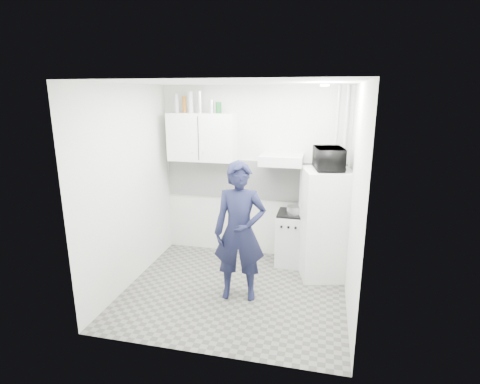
# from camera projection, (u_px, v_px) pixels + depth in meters

# --- Properties ---
(floor) EXTENTS (2.80, 2.80, 0.00)m
(floor) POSITION_uv_depth(u_px,v_px,m) (234.00, 291.00, 4.85)
(floor) COLOR #64635C
(floor) RESTS_ON ground
(ceiling) EXTENTS (2.80, 2.80, 0.00)m
(ceiling) POSITION_uv_depth(u_px,v_px,m) (233.00, 82.00, 4.19)
(ceiling) COLOR white
(ceiling) RESTS_ON wall_back
(wall_back) EXTENTS (2.80, 0.00, 2.80)m
(wall_back) POSITION_uv_depth(u_px,v_px,m) (254.00, 173.00, 5.70)
(wall_back) COLOR silver
(wall_back) RESTS_ON floor
(wall_left) EXTENTS (0.00, 2.60, 2.60)m
(wall_left) POSITION_uv_depth(u_px,v_px,m) (129.00, 188.00, 4.82)
(wall_left) COLOR silver
(wall_left) RESTS_ON floor
(wall_right) EXTENTS (0.00, 2.60, 2.60)m
(wall_right) POSITION_uv_depth(u_px,v_px,m) (354.00, 201.00, 4.22)
(wall_right) COLOR silver
(wall_right) RESTS_ON floor
(person) EXTENTS (0.68, 0.49, 1.72)m
(person) POSITION_uv_depth(u_px,v_px,m) (240.00, 232.00, 4.51)
(person) COLOR black
(person) RESTS_ON floor
(stove) EXTENTS (0.48, 0.48, 0.77)m
(stove) POSITION_uv_depth(u_px,v_px,m) (293.00, 239.00, 5.56)
(stove) COLOR silver
(stove) RESTS_ON floor
(fridge) EXTENTS (0.76, 0.76, 1.51)m
(fridge) POSITION_uv_depth(u_px,v_px,m) (325.00, 224.00, 5.11)
(fridge) COLOR white
(fridge) RESTS_ON floor
(stove_top) EXTENTS (0.46, 0.46, 0.03)m
(stove_top) POSITION_uv_depth(u_px,v_px,m) (294.00, 213.00, 5.45)
(stove_top) COLOR black
(stove_top) RESTS_ON stove
(saucepan) EXTENTS (0.20, 0.20, 0.11)m
(saucepan) POSITION_uv_depth(u_px,v_px,m) (294.00, 210.00, 5.38)
(saucepan) COLOR silver
(saucepan) RESTS_ON stove_top
(microwave) EXTENTS (0.58, 0.45, 0.29)m
(microwave) POSITION_uv_depth(u_px,v_px,m) (329.00, 159.00, 4.88)
(microwave) COLOR black
(microwave) RESTS_ON fridge
(bottle_a) EXTENTS (0.06, 0.06, 0.27)m
(bottle_a) POSITION_uv_depth(u_px,v_px,m) (176.00, 103.00, 5.51)
(bottle_a) COLOR #B2B7BC
(bottle_a) RESTS_ON upper_cabinet
(bottle_b) EXTENTS (0.06, 0.06, 0.24)m
(bottle_b) POSITION_uv_depth(u_px,v_px,m) (184.00, 104.00, 5.49)
(bottle_b) COLOR brown
(bottle_b) RESTS_ON upper_cabinet
(bottle_c) EXTENTS (0.07, 0.07, 0.30)m
(bottle_c) POSITION_uv_depth(u_px,v_px,m) (191.00, 102.00, 5.46)
(bottle_c) COLOR #B2B7BC
(bottle_c) RESTS_ON upper_cabinet
(bottle_d) EXTENTS (0.07, 0.07, 0.31)m
(bottle_d) POSITION_uv_depth(u_px,v_px,m) (200.00, 102.00, 5.43)
(bottle_d) COLOR silver
(bottle_d) RESTS_ON upper_cabinet
(canister_a) EXTENTS (0.08, 0.08, 0.19)m
(canister_a) POSITION_uv_depth(u_px,v_px,m) (211.00, 107.00, 5.41)
(canister_a) COLOR silver
(canister_a) RESTS_ON upper_cabinet
(canister_b) EXTENTS (0.08, 0.08, 0.16)m
(canister_b) POSITION_uv_depth(u_px,v_px,m) (219.00, 108.00, 5.39)
(canister_b) COLOR #144C1E
(canister_b) RESTS_ON upper_cabinet
(upper_cabinet) EXTENTS (1.00, 0.35, 0.70)m
(upper_cabinet) POSITION_uv_depth(u_px,v_px,m) (202.00, 137.00, 5.55)
(upper_cabinet) COLOR white
(upper_cabinet) RESTS_ON wall_back
(range_hood) EXTENTS (0.60, 0.50, 0.14)m
(range_hood) POSITION_uv_depth(u_px,v_px,m) (282.00, 160.00, 5.30)
(range_hood) COLOR silver
(range_hood) RESTS_ON wall_back
(backsplash) EXTENTS (2.74, 0.03, 0.60)m
(backsplash) POSITION_uv_depth(u_px,v_px,m) (253.00, 180.00, 5.71)
(backsplash) COLOR white
(backsplash) RESTS_ON wall_back
(pipe_a) EXTENTS (0.05, 0.05, 2.60)m
(pipe_a) POSITION_uv_depth(u_px,v_px,m) (342.00, 179.00, 5.34)
(pipe_a) COLOR silver
(pipe_a) RESTS_ON floor
(pipe_b) EXTENTS (0.04, 0.04, 2.60)m
(pipe_b) POSITION_uv_depth(u_px,v_px,m) (333.00, 178.00, 5.37)
(pipe_b) COLOR silver
(pipe_b) RESTS_ON floor
(ceiling_spot_fixture) EXTENTS (0.10, 0.10, 0.02)m
(ceiling_spot_fixture) POSITION_uv_depth(u_px,v_px,m) (325.00, 85.00, 4.17)
(ceiling_spot_fixture) COLOR white
(ceiling_spot_fixture) RESTS_ON ceiling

